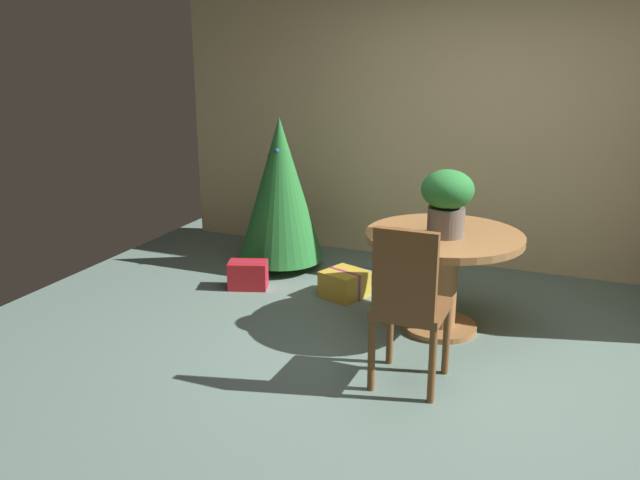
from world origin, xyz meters
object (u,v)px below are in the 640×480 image
Objects in this scene: round_dining_table at (443,261)px; gift_box_gold at (344,284)px; gift_box_red at (248,275)px; gift_box_blue at (371,277)px; wooden_chair_near at (408,301)px; flower_vase at (447,198)px; holiday_tree at (280,189)px.

round_dining_table is 1.00m from gift_box_gold.
gift_box_red is at bearing -170.83° from gift_box_gold.
gift_box_blue is at bearing 76.53° from gift_box_gold.
gift_box_blue is at bearing 115.04° from wooden_chair_near.
gift_box_gold is 1.28× the size of gift_box_blue.
gift_box_blue is (0.09, 0.39, -0.05)m from gift_box_gold.
wooden_chair_near is at bearing -55.40° from gift_box_gold.
gift_box_blue is (-0.77, 0.77, -0.92)m from flower_vase.
holiday_tree is 3.45× the size of gift_box_gold.
holiday_tree is at bearing 154.17° from round_dining_table.
flower_vase is 1.90m from gift_box_red.
wooden_chair_near is (-0.02, -0.84, -0.42)m from flower_vase.
gift_box_red reaches higher than gift_box_gold.
flower_vase is 0.45× the size of wooden_chair_near.
holiday_tree reaches higher than flower_vase.
holiday_tree is at bearing 133.95° from wooden_chair_near.
wooden_chair_near is 2.77× the size of gift_box_red.
holiday_tree is (-1.63, 0.79, 0.21)m from round_dining_table.
flower_vase is (0.02, -0.06, 0.46)m from round_dining_table.
gift_box_red is at bearing 173.18° from round_dining_table.
gift_box_red is 0.81m from gift_box_gold.
wooden_chair_near is at bearing -64.96° from gift_box_blue.
gift_box_gold is at bearing 155.97° from flower_vase.
gift_box_blue is (-0.76, 0.71, -0.46)m from round_dining_table.
holiday_tree is at bearing 152.78° from flower_vase.
gift_box_gold is (0.78, -0.46, -0.61)m from holiday_tree.
gift_box_gold is (-0.85, 1.23, -0.45)m from wooden_chair_near.
gift_box_blue is at bearing 29.97° from gift_box_red.
wooden_chair_near is 0.74× the size of holiday_tree.
flower_vase is 1.48× the size of gift_box_blue.
wooden_chair_near is 2.36m from holiday_tree.
gift_box_blue is (0.90, 0.52, -0.06)m from gift_box_red.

